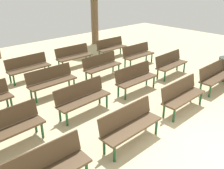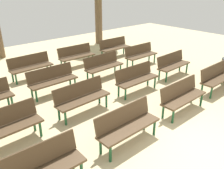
# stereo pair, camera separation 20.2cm
# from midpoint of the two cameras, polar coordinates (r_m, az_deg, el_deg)

# --- Properties ---
(ground_plane) EXTENTS (24.00, 24.00, 0.00)m
(ground_plane) POSITION_cam_midpoint_polar(r_m,az_deg,el_deg) (5.80, 24.08, -15.13)
(ground_plane) COLOR #CCB789
(bench_r0_c0) EXTENTS (1.61, 0.52, 0.87)m
(bench_r0_c0) POSITION_cam_midpoint_polar(r_m,az_deg,el_deg) (4.44, -15.97, -18.86)
(bench_r0_c0) COLOR #4C3823
(bench_r0_c0) RESTS_ON ground_plane
(bench_r0_c1) EXTENTS (1.60, 0.48, 0.87)m
(bench_r0_c1) POSITION_cam_midpoint_polar(r_m,az_deg,el_deg) (5.38, 4.71, -9.40)
(bench_r0_c1) COLOR #4C3823
(bench_r0_c1) RESTS_ON ground_plane
(bench_r0_c2) EXTENTS (1.60, 0.49, 0.87)m
(bench_r0_c2) POSITION_cam_midpoint_polar(r_m,az_deg,el_deg) (6.93, 17.32, -2.45)
(bench_r0_c2) COLOR #4C3823
(bench_r0_c2) RESTS_ON ground_plane
(bench_r0_c3) EXTENTS (1.60, 0.48, 0.87)m
(bench_r0_c3) POSITION_cam_midpoint_polar(r_m,az_deg,el_deg) (8.68, 24.48, 1.82)
(bench_r0_c3) COLOR #4C3823
(bench_r0_c3) RESTS_ON ground_plane
(bench_r1_c0) EXTENTS (1.61, 0.53, 0.87)m
(bench_r1_c0) POSITION_cam_midpoint_polar(r_m,az_deg,el_deg) (5.77, -23.56, -9.09)
(bench_r1_c0) COLOR #4C3823
(bench_r1_c0) RESTS_ON ground_plane
(bench_r1_c1) EXTENTS (1.61, 0.52, 0.87)m
(bench_r1_c1) POSITION_cam_midpoint_polar(r_m,az_deg,el_deg) (6.58, -6.45, -2.86)
(bench_r1_c1) COLOR #4C3823
(bench_r1_c1) RESTS_ON ground_plane
(bench_r1_c2) EXTENTS (1.61, 0.50, 0.87)m
(bench_r1_c2) POSITION_cam_midpoint_polar(r_m,az_deg,el_deg) (7.85, 6.58, 1.71)
(bench_r1_c2) COLOR #4C3823
(bench_r1_c2) RESTS_ON ground_plane
(bench_r1_c3) EXTENTS (1.61, 0.53, 0.87)m
(bench_r1_c3) POSITION_cam_midpoint_polar(r_m,az_deg,el_deg) (9.46, 15.00, 4.93)
(bench_r1_c3) COLOR #4C3823
(bench_r1_c3) RESTS_ON ground_plane
(bench_r2_c1) EXTENTS (1.60, 0.49, 0.87)m
(bench_r2_c1) POSITION_cam_midpoint_polar(r_m,az_deg,el_deg) (7.91, -13.48, 1.34)
(bench_r2_c1) COLOR #4C3823
(bench_r2_c1) RESTS_ON ground_plane
(bench_r2_c2) EXTENTS (1.61, 0.53, 0.87)m
(bench_r2_c2) POSITION_cam_midpoint_polar(r_m,az_deg,el_deg) (9.00, -1.50, 4.80)
(bench_r2_c2) COLOR #4C3823
(bench_r2_c2) RESTS_ON ground_plane
(bench_r2_c3) EXTENTS (1.61, 0.50, 0.87)m
(bench_r2_c3) POSITION_cam_midpoint_polar(r_m,az_deg,el_deg) (10.48, 7.40, 7.39)
(bench_r2_c3) COLOR #4C3823
(bench_r2_c3) RESTS_ON ground_plane
(bench_r3_c1) EXTENTS (1.61, 0.52, 0.87)m
(bench_r3_c1) POSITION_cam_midpoint_polar(r_m,az_deg,el_deg) (9.42, -18.45, 4.42)
(bench_r3_c1) COLOR #4C3823
(bench_r3_c1) RESTS_ON ground_plane
(bench_r3_c2) EXTENTS (1.61, 0.51, 0.87)m
(bench_r3_c2) POSITION_cam_midpoint_polar(r_m,az_deg,el_deg) (10.35, -8.08, 7.14)
(bench_r3_c2) COLOR #4C3823
(bench_r3_c2) RESTS_ON ground_plane
(bench_r3_c3) EXTENTS (1.60, 0.50, 0.87)m
(bench_r3_c3) POSITION_cam_midpoint_polar(r_m,az_deg,el_deg) (11.56, 1.07, 9.16)
(bench_r3_c3) COLOR #4C3823
(bench_r3_c3) RESTS_ON ground_plane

